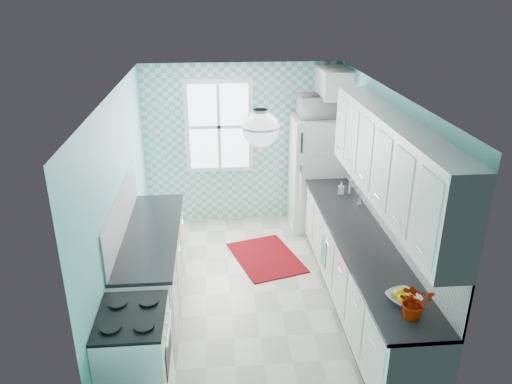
{
  "coord_description": "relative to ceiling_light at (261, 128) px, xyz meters",
  "views": [
    {
      "loc": [
        -0.43,
        -5.24,
        3.55
      ],
      "look_at": [
        0.05,
        0.25,
        1.25
      ],
      "focal_mm": 35.0,
      "sensor_mm": 36.0,
      "label": 1
    }
  ],
  "objects": [
    {
      "name": "countertop_left",
      "position": [
        -1.19,
        0.73,
        -1.4
      ],
      "size": [
        0.63,
        2.15,
        0.04
      ],
      "primitive_type": "cube",
      "color": "black",
      "rests_on": "base_cabinets_left"
    },
    {
      "name": "microwave",
      "position": [
        1.11,
        2.61,
        -0.4
      ],
      "size": [
        0.61,
        0.42,
        0.33
      ],
      "primitive_type": "imported",
      "rotation": [
        0.0,
        0.0,
        3.18
      ],
      "color": "white",
      "rests_on": "fridge"
    },
    {
      "name": "stove",
      "position": [
        -1.2,
        -0.8,
        -1.85
      ],
      "size": [
        0.59,
        0.74,
        0.89
      ],
      "rotation": [
        0.0,
        0.0,
        0.02
      ],
      "color": "silver",
      "rests_on": "floor"
    },
    {
      "name": "upper_cabinet_fridge",
      "position": [
        1.3,
        2.63,
        -0.07
      ],
      "size": [
        0.4,
        0.74,
        0.4
      ],
      "primitive_type": "cube",
      "color": "white",
      "rests_on": "wall_right"
    },
    {
      "name": "ceiling",
      "position": [
        0.0,
        0.8,
        0.19
      ],
      "size": [
        3.0,
        4.4,
        0.02
      ],
      "primitive_type": "cube",
      "color": "white",
      "rests_on": "wall_back"
    },
    {
      "name": "fridge",
      "position": [
        1.11,
        2.61,
        -1.45
      ],
      "size": [
        0.76,
        0.76,
        1.75
      ],
      "rotation": [
        0.0,
        0.0,
        -0.03
      ],
      "color": "white",
      "rests_on": "floor"
    },
    {
      "name": "potted_plant",
      "position": [
        1.2,
        -1.08,
        -1.22
      ],
      "size": [
        0.32,
        0.29,
        0.32
      ],
      "primitive_type": "imported",
      "rotation": [
        0.0,
        0.0,
        -0.13
      ],
      "color": "red",
      "rests_on": "countertop_right"
    },
    {
      "name": "rug",
      "position": [
        0.24,
        1.62,
        -2.32
      ],
      "size": [
        1.09,
        1.32,
        0.02
      ],
      "primitive_type": "cube",
      "rotation": [
        0.0,
        0.0,
        0.28
      ],
      "color": "maroon",
      "rests_on": "floor"
    },
    {
      "name": "fruit_bowl",
      "position": [
        1.2,
        -0.85,
        -1.35
      ],
      "size": [
        0.37,
        0.37,
        0.07
      ],
      "primitive_type": "imported",
      "rotation": [
        0.0,
        0.0,
        0.39
      ],
      "color": "white",
      "rests_on": "countertop_right"
    },
    {
      "name": "floor",
      "position": [
        0.0,
        0.8,
        -2.33
      ],
      "size": [
        3.0,
        4.4,
        0.02
      ],
      "primitive_type": "cube",
      "color": "beige",
      "rests_on": "ground"
    },
    {
      "name": "base_cabinets_right",
      "position": [
        1.2,
        0.4,
        -1.87
      ],
      "size": [
        0.6,
        3.6,
        0.9
      ],
      "primitive_type": "cube",
      "color": "white",
      "rests_on": "floor"
    },
    {
      "name": "dish_towel",
      "position": [
        0.89,
        0.91,
        -1.84
      ],
      "size": [
        0.09,
        0.24,
        0.37
      ],
      "primitive_type": "cube",
      "rotation": [
        0.0,
        0.0,
        0.29
      ],
      "color": "#63C1B5",
      "rests_on": "base_cabinets_right"
    },
    {
      "name": "wall_back",
      "position": [
        0.0,
        3.01,
        -1.07
      ],
      "size": [
        3.0,
        0.02,
        2.5
      ],
      "primitive_type": "cube",
      "color": "#6BC7BE",
      "rests_on": "floor"
    },
    {
      "name": "backsplash_left",
      "position": [
        -1.49,
        0.73,
        -1.13
      ],
      "size": [
        0.02,
        2.15,
        0.51
      ],
      "primitive_type": "cube",
      "color": "white",
      "rests_on": "wall_left"
    },
    {
      "name": "wall_right",
      "position": [
        1.51,
        0.8,
        -1.07
      ],
      "size": [
        0.02,
        4.4,
        2.5
      ],
      "primitive_type": "cube",
      "color": "#6BC7BE",
      "rests_on": "floor"
    },
    {
      "name": "wall_left",
      "position": [
        -1.51,
        0.8,
        -1.07
      ],
      "size": [
        0.02,
        4.4,
        2.5
      ],
      "primitive_type": "cube",
      "color": "#6BC7BE",
      "rests_on": "floor"
    },
    {
      "name": "accent_wall",
      "position": [
        0.0,
        2.99,
        -1.07
      ],
      "size": [
        3.0,
        0.01,
        2.5
      ],
      "primitive_type": "cube",
      "color": "#5FBEB6",
      "rests_on": "wall_back"
    },
    {
      "name": "countertop_right",
      "position": [
        1.19,
        0.4,
        -1.4
      ],
      "size": [
        0.63,
        3.6,
        0.04
      ],
      "primitive_type": "cube",
      "color": "black",
      "rests_on": "base_cabinets_right"
    },
    {
      "name": "ceiling_light",
      "position": [
        0.0,
        0.0,
        0.0
      ],
      "size": [
        0.34,
        0.34,
        0.35
      ],
      "color": "silver",
      "rests_on": "ceiling"
    },
    {
      "name": "base_cabinets_left",
      "position": [
        -1.2,
        0.73,
        -1.87
      ],
      "size": [
        0.6,
        2.15,
        0.9
      ],
      "primitive_type": "cube",
      "color": "white",
      "rests_on": "floor"
    },
    {
      "name": "backsplash_right",
      "position": [
        1.49,
        0.4,
        -1.13
      ],
      "size": [
        0.02,
        3.6,
        0.51
      ],
      "primitive_type": "cube",
      "color": "white",
      "rests_on": "wall_right"
    },
    {
      "name": "wall_front",
      "position": [
        0.0,
        -1.41,
        -1.07
      ],
      "size": [
        3.0,
        0.02,
        2.5
      ],
      "primitive_type": "cube",
      "color": "#6BC7BE",
      "rests_on": "floor"
    },
    {
      "name": "sink",
      "position": [
        1.2,
        1.19,
        -1.39
      ],
      "size": [
        0.49,
        0.41,
        0.53
      ],
      "rotation": [
        0.0,
        0.0,
        0.03
      ],
      "color": "silver",
      "rests_on": "countertop_right"
    },
    {
      "name": "window",
      "position": [
        -0.35,
        2.96,
        -0.77
      ],
      "size": [
        1.04,
        0.05,
        1.44
      ],
      "color": "white",
      "rests_on": "wall_back"
    },
    {
      "name": "soap_bottle",
      "position": [
        1.25,
        1.63,
        -1.3
      ],
      "size": [
        0.09,
        0.09,
        0.16
      ],
      "primitive_type": "imported",
      "rotation": [
        0.0,
        0.0,
        -0.32
      ],
      "color": "#85B0BB",
      "rests_on": "countertop_right"
    },
    {
      "name": "upper_cabinets_right",
      "position": [
        1.33,
        0.2,
        -0.42
      ],
      "size": [
        0.33,
        3.2,
        0.9
      ],
      "primitive_type": "cube",
      "color": "white",
      "rests_on": "wall_right"
    }
  ]
}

